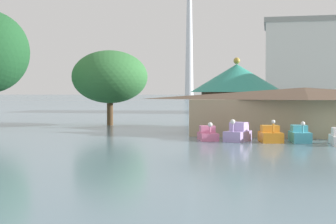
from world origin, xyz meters
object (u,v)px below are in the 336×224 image
Objects in this scene: pedal_boat_lavender at (238,133)px; green_roof_pavilion at (237,92)px; shoreline_tree_mid at (110,77)px; pedal_boat_pink at (208,134)px; boathouse at (304,110)px; pedal_boat_cyan at (300,135)px; pedal_boat_orange at (270,135)px.

pedal_boat_lavender is 0.28× the size of green_roof_pavilion.
pedal_boat_lavender is at bearing -44.56° from shoreline_tree_mid.
pedal_boat_pink is 0.13× the size of boathouse.
pedal_boat_cyan is (7.13, -0.17, 0.08)m from pedal_boat_pink.
pedal_boat_pink is 1.03× the size of pedal_boat_orange.
pedal_boat_lavender is at bearing -107.30° from pedal_boat_orange.
pedal_boat_orange is 2.25m from pedal_boat_cyan.
pedal_boat_pink is at bearing -96.07° from green_roof_pavilion.
boathouse is 9.77m from green_roof_pavilion.
shoreline_tree_mid is at bearing -135.75° from pedal_boat_cyan.
pedal_boat_cyan is 0.30× the size of shoreline_tree_mid.
green_roof_pavilion is (-5.73, 13.36, 3.36)m from pedal_boat_cyan.
green_roof_pavilion is at bearing 156.34° from pedal_boat_pink.
pedal_boat_pink is at bearing -142.41° from boathouse.
green_roof_pavilion reaches higher than pedal_boat_lavender.
pedal_boat_pink is 20.93m from shoreline_tree_mid.
pedal_boat_lavender reaches higher than pedal_boat_pink.
pedal_boat_pink is 4.96m from pedal_boat_orange.
shoreline_tree_mid reaches higher than pedal_boat_cyan.
pedal_boat_pink is 1.01× the size of pedal_boat_cyan.
green_roof_pavilion is (-6.45, 7.14, 1.67)m from boathouse.
shoreline_tree_mid is at bearing -115.16° from pedal_boat_lavender.
pedal_boat_lavender is at bearing -130.35° from boathouse.
pedal_boat_cyan is at bearing -66.79° from green_roof_pavilion.
shoreline_tree_mid is (-13.40, 15.22, 5.18)m from pedal_boat_pink.
boathouse is (7.85, 6.05, 1.76)m from pedal_boat_pink.
pedal_boat_orange is at bearing 103.86° from pedal_boat_lavender.
boathouse is (5.44, 6.40, 1.62)m from pedal_boat_lavender.
green_roof_pavilion reaches higher than pedal_boat_pink.
pedal_boat_pink is 0.99× the size of pedal_boat_lavender.
pedal_boat_pink is at bearing -108.69° from pedal_boat_orange.
pedal_boat_pink is 7.13m from pedal_boat_cyan.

